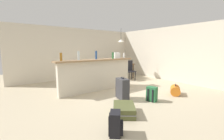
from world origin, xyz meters
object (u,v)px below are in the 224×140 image
at_px(pendant_lamp, 121,41).
at_px(duffel_bag_orange, 175,90).
at_px(grocery_bag, 116,55).
at_px(bottle_amber, 61,57).
at_px(suitcase_flat_olive, 124,109).
at_px(bottle_clear, 79,56).
at_px(dining_table, 122,66).
at_px(bottle_blue, 96,55).
at_px(suitcase_upright_charcoal, 122,89).
at_px(dining_chair_far_side, 116,67).
at_px(bottle_white, 124,56).
at_px(dining_chair_near_partition, 130,69).
at_px(backpack_green, 152,94).
at_px(bottle_green, 113,55).
at_px(backpack_black, 116,124).

distance_m(pendant_lamp, duffel_bag_orange, 3.71).
bearing_deg(grocery_bag, bottle_amber, 178.58).
bearing_deg(suitcase_flat_olive, bottle_clear, 93.51).
bearing_deg(dining_table, suitcase_flat_olive, -129.57).
bearing_deg(bottle_blue, pendant_lamp, 30.04).
bearing_deg(suitcase_upright_charcoal, dining_chair_far_side, 54.98).
height_order(bottle_white, suitcase_upright_charcoal, bottle_white).
relative_size(bottle_amber, bottle_blue, 0.84).
xyz_separation_m(dining_table, dining_chair_far_side, (0.04, 0.54, -0.13)).
bearing_deg(bottle_clear, duffel_bag_orange, -39.52).
height_order(dining_chair_near_partition, backpack_green, dining_chair_near_partition).
xyz_separation_m(bottle_blue, pendant_lamp, (2.20, 1.27, 0.61)).
relative_size(bottle_clear, duffel_bag_orange, 0.51).
height_order(bottle_clear, duffel_bag_orange, bottle_clear).
height_order(dining_table, suitcase_flat_olive, dining_table).
height_order(bottle_clear, bottle_green, bottle_clear).
bearing_deg(pendant_lamp, duffel_bag_orange, -96.97).
xyz_separation_m(bottle_blue, duffel_bag_orange, (1.80, -1.98, -1.12)).
xyz_separation_m(bottle_clear, suitcase_flat_olive, (0.13, -2.11, -1.16)).
xyz_separation_m(dining_chair_far_side, duffel_bag_orange, (-0.44, -3.73, -0.36)).
bearing_deg(grocery_bag, dining_chair_far_side, 52.48).
distance_m(bottle_white, grocery_bag, 0.33).
bearing_deg(suitcase_upright_charcoal, backpack_black, -134.20).
distance_m(dining_chair_near_partition, backpack_green, 2.95).
relative_size(bottle_green, dining_table, 0.22).
distance_m(suitcase_flat_olive, duffel_bag_orange, 2.32).
distance_m(backpack_black, backpack_green, 2.02).
xyz_separation_m(bottle_green, backpack_black, (-1.84, -2.52, -1.04)).
height_order(bottle_amber, backpack_green, bottle_amber).
height_order(bottle_white, dining_table, bottle_white).
bearing_deg(duffel_bag_orange, grocery_bag, 114.28).
distance_m(bottle_green, dining_chair_near_partition, 1.86).
relative_size(backpack_black, suitcase_upright_charcoal, 0.63).
height_order(grocery_bag, backpack_green, grocery_bag).
bearing_deg(backpack_black, dining_chair_near_partition, 43.68).
height_order(dining_table, backpack_black, dining_table).
bearing_deg(bottle_white, grocery_bag, 163.93).
height_order(dining_chair_far_side, suitcase_upright_charcoal, dining_chair_far_side).
xyz_separation_m(pendant_lamp, suitcase_upright_charcoal, (-2.09, -2.57, -1.56)).
relative_size(dining_table, pendant_lamp, 1.52).
distance_m(grocery_bag, dining_chair_far_side, 2.31).
bearing_deg(suitcase_upright_charcoal, bottle_blue, 94.76).
distance_m(pendant_lamp, suitcase_upright_charcoal, 3.66).
relative_size(suitcase_flat_olive, suitcase_upright_charcoal, 1.28).
bearing_deg(dining_chair_far_side, bottle_green, -130.55).
relative_size(bottle_white, dining_chair_near_partition, 0.22).
relative_size(dining_table, dining_chair_far_side, 1.18).
height_order(bottle_amber, bottle_green, bottle_amber).
xyz_separation_m(grocery_bag, backpack_black, (-2.09, -2.63, -1.04)).
relative_size(grocery_bag, duffel_bag_orange, 0.46).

